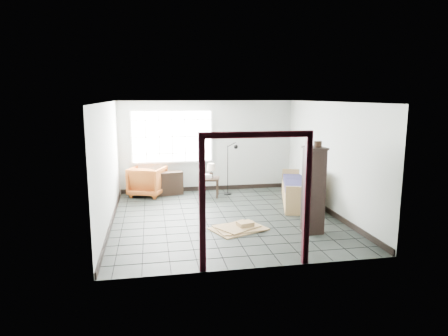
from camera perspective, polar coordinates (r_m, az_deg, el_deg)
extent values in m
plane|color=black|center=(9.15, 0.07, -7.09)|extent=(5.50, 5.50, 0.00)
cube|color=#B2B8B1|center=(11.54, -2.43, 3.14)|extent=(5.00, 0.02, 2.60)
cube|color=#B2B8B1|center=(6.22, 4.71, -3.07)|extent=(5.00, 0.02, 2.60)
cube|color=#B2B8B1|center=(8.75, -16.24, 0.44)|extent=(0.02, 5.50, 2.60)
cube|color=#B2B8B1|center=(9.62, 14.87, 1.37)|extent=(0.02, 5.50, 2.60)
cube|color=white|center=(8.74, 0.07, 9.41)|extent=(5.00, 5.50, 0.02)
cube|color=black|center=(11.74, -2.37, -2.89)|extent=(4.95, 0.03, 0.12)
cube|color=black|center=(9.04, -15.72, -7.32)|extent=(0.03, 5.45, 0.12)
cube|color=black|center=(9.88, 14.43, -5.76)|extent=(0.03, 5.45, 0.12)
cube|color=silver|center=(11.37, -7.43, 4.47)|extent=(2.32, 0.06, 1.52)
cube|color=white|center=(11.33, -7.41, 4.45)|extent=(2.20, 0.02, 1.40)
cube|color=black|center=(6.17, -3.13, -5.56)|extent=(0.10, 0.08, 2.10)
cube|color=black|center=(6.60, 11.73, -4.72)|extent=(0.10, 0.08, 2.10)
cube|color=black|center=(6.13, 4.70, 4.79)|extent=(1.80, 0.08, 0.10)
cube|color=#895F3E|center=(10.49, 10.83, -3.92)|extent=(1.44, 2.30, 0.39)
cube|color=#895F3E|center=(9.38, 11.39, -4.68)|extent=(0.84, 0.31, 0.69)
cube|color=#895F3E|center=(11.53, 10.43, -1.86)|extent=(0.84, 0.31, 0.69)
cube|color=#895F3E|center=(10.44, 13.02, -1.83)|extent=(0.70, 2.08, 0.75)
cube|color=#161C39|center=(9.73, 11.08, -3.35)|extent=(0.94, 0.88, 0.17)
cube|color=#161C39|center=(9.71, 12.97, -1.89)|extent=(0.34, 0.70, 0.56)
cube|color=#161C39|center=(10.42, 10.77, -2.43)|extent=(0.94, 0.88, 0.17)
cube|color=#161C39|center=(10.40, 12.52, -1.07)|extent=(0.34, 0.70, 0.56)
cube|color=#161C39|center=(11.11, 10.49, -1.63)|extent=(0.94, 0.88, 0.17)
cube|color=#161C39|center=(11.09, 12.14, -0.36)|extent=(0.34, 0.70, 0.56)
imported|color=#9C3B16|center=(11.22, -10.87, -1.65)|extent=(1.12, 1.09, 0.90)
cube|color=black|center=(10.91, -1.96, -1.56)|extent=(0.57, 0.57, 0.06)
cube|color=black|center=(10.80, -3.04, -3.09)|extent=(0.06, 0.06, 0.48)
cube|color=black|center=(10.77, -1.01, -3.11)|extent=(0.06, 0.06, 0.48)
cube|color=black|center=(11.17, -2.85, -2.64)|extent=(0.06, 0.06, 0.48)
cube|color=black|center=(11.14, -0.90, -2.66)|extent=(0.06, 0.06, 0.48)
cylinder|color=black|center=(10.96, -1.85, -0.99)|extent=(0.10, 0.10, 0.13)
cylinder|color=black|center=(10.94, -1.86, -0.40)|extent=(0.02, 0.02, 0.10)
cone|color=#F4DFC8|center=(10.92, -1.86, 0.15)|extent=(0.26, 0.26, 0.19)
cube|color=silver|center=(10.93, -2.34, -1.15)|extent=(0.30, 0.27, 0.09)
cylinder|color=black|center=(10.96, -2.98, -1.12)|extent=(0.04, 0.06, 0.05)
cylinder|color=black|center=(11.27, 0.52, -3.69)|extent=(0.25, 0.25, 0.03)
cylinder|color=black|center=(11.12, 0.53, -0.27)|extent=(0.02, 0.02, 1.36)
cylinder|color=black|center=(11.00, 1.12, 3.37)|extent=(0.23, 0.04, 0.12)
sphere|color=black|center=(11.00, 1.71, 3.05)|extent=(0.13, 0.13, 0.12)
cube|color=black|center=(11.26, -8.08, -2.18)|extent=(0.88, 0.47, 0.65)
cube|color=black|center=(11.26, -8.08, -2.14)|extent=(0.81, 0.41, 0.03)
cube|color=black|center=(8.20, 12.65, -3.17)|extent=(0.35, 0.45, 1.72)
cube|color=black|center=(8.05, 12.89, 2.80)|extent=(0.40, 0.50, 0.04)
cylinder|color=black|center=(8.06, 13.27, 3.35)|extent=(0.19, 0.19, 0.11)
cube|color=brown|center=(9.89, 11.15, -5.90)|extent=(0.52, 0.43, 0.02)
cube|color=black|center=(9.75, 9.86, -5.14)|extent=(0.05, 0.40, 0.34)
cube|color=brown|center=(9.96, 12.46, -4.90)|extent=(0.05, 0.40, 0.34)
cube|color=brown|center=(9.68, 11.69, -5.31)|extent=(0.49, 0.06, 0.34)
cube|color=brown|center=(10.02, 10.69, -4.74)|extent=(0.49, 0.06, 0.34)
cube|color=brown|center=(9.66, 9.53, -3.87)|extent=(0.22, 0.41, 0.14)
cube|color=brown|center=(9.93, 12.87, -3.60)|extent=(0.22, 0.41, 0.14)
cube|color=brown|center=(8.38, 2.08, -8.69)|extent=(1.28, 1.11, 0.02)
cube|color=brown|center=(8.37, 2.08, -8.54)|extent=(1.06, 0.87, 0.02)
cube|color=brown|center=(8.36, 2.09, -8.40)|extent=(0.99, 0.92, 0.02)
cube|color=brown|center=(8.38, 3.04, -7.97)|extent=(0.36, 0.32, 0.09)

